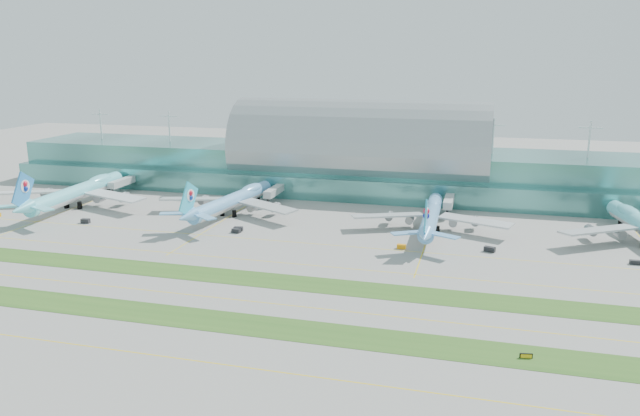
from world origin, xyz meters
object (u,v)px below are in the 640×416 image
(airliner_a, at_px, (78,191))
(taxiway_sign_east, at_px, (526,356))
(airliner_b, at_px, (233,200))
(terminal, at_px, (360,161))
(airliner_c, at_px, (431,215))

(airliner_a, xyz_separation_m, taxiway_sign_east, (178.84, -95.40, -6.04))
(airliner_a, distance_m, taxiway_sign_east, 202.78)
(airliner_a, bearing_deg, airliner_b, 0.72)
(terminal, xyz_separation_m, taxiway_sign_east, (68.30, -157.43, -13.65))
(terminal, relative_size, taxiway_sign_east, 123.07)
(airliner_c, bearing_deg, airliner_b, 176.51)
(taxiway_sign_east, bearing_deg, terminal, 103.61)
(airliner_a, relative_size, airliner_c, 1.16)
(airliner_b, xyz_separation_m, airliner_c, (80.25, -2.95, -0.31))
(airliner_a, bearing_deg, taxiway_sign_east, -31.01)
(terminal, relative_size, airliner_c, 5.07)
(airliner_c, bearing_deg, airliner_a, 179.18)
(terminal, relative_size, airliner_b, 4.80)
(airliner_c, xyz_separation_m, taxiway_sign_east, (29.15, -96.88, -5.12))
(terminal, distance_m, airliner_b, 71.23)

